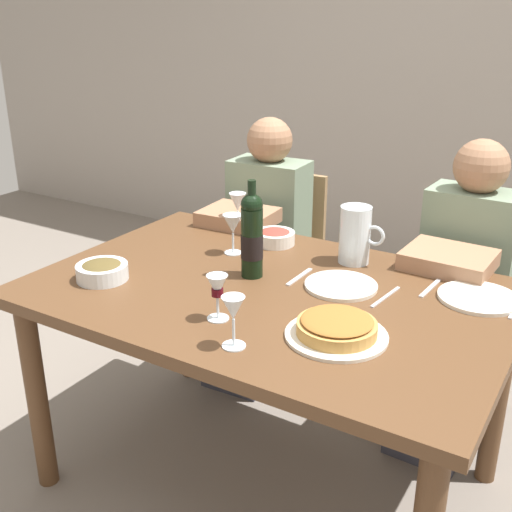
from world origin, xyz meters
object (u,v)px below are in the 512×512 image
object	(u,v)px
wine_glass_left_diner	(233,225)
olive_bowl	(102,270)
chair_left	(281,253)
chair_right	(471,296)
wine_glass_right_diner	(217,289)
dinner_plate_right_setting	(341,286)
wine_bottle	(252,235)
diner_left	(257,244)
dining_table	(269,314)
baked_tart	(337,328)
wine_glass_spare	(233,311)
dinner_plate_left_setting	(479,298)
salad_bowl	(275,236)
water_pitcher	(355,238)
diner_right	(457,289)
wine_glass_centre	(238,204)

from	to	relation	value
wine_glass_left_diner	olive_bowl	bearing A→B (deg)	-119.12
chair_left	chair_right	size ratio (longest dim) A/B	1.00
wine_glass_right_diner	dinner_plate_right_setting	distance (m)	0.45
wine_bottle	chair_right	world-z (taller)	wine_bottle
chair_right	diner_left	bearing A→B (deg)	15.57
dining_table	baked_tart	world-z (taller)	baked_tart
dining_table	baked_tart	bearing A→B (deg)	-29.88
wine_glass_right_diner	dinner_plate_right_setting	xyz separation A→B (m)	(0.21, 0.39, -0.09)
wine_glass_left_diner	diner_left	xyz separation A→B (m)	(-0.18, 0.46, -0.25)
baked_tart	dinner_plate_right_setting	distance (m)	0.33
wine_glass_spare	dinner_plate_left_setting	size ratio (longest dim) A/B	0.59
salad_bowl	wine_glass_spare	xyz separation A→B (m)	(0.30, -0.73, 0.08)
wine_glass_left_diner	chair_left	size ratio (longest dim) A/B	0.17
dinner_plate_right_setting	chair_right	world-z (taller)	chair_right
wine_glass_right_diner	wine_glass_left_diner	bearing A→B (deg)	118.65
wine_glass_right_diner	water_pitcher	bearing A→B (deg)	75.40
dining_table	dinner_plate_left_setting	distance (m)	0.65
wine_glass_spare	diner_right	distance (m)	1.08
wine_bottle	diner_right	size ratio (longest dim) A/B	0.28
baked_tart	olive_bowl	bearing A→B (deg)	-177.03
chair_left	diner_left	distance (m)	0.26
water_pitcher	chair_right	size ratio (longest dim) A/B	0.23
dining_table	wine_glass_spare	distance (m)	0.43
baked_tart	dinner_plate_left_setting	world-z (taller)	baked_tart
olive_bowl	diner_left	size ratio (longest dim) A/B	0.15
wine_glass_centre	diner_right	xyz separation A→B (m)	(0.84, 0.21, -0.26)
diner_left	diner_right	world-z (taller)	same
baked_tart	dinner_plate_right_setting	xyz separation A→B (m)	(-0.13, 0.31, -0.02)
salad_bowl	chair_left	distance (m)	0.66
wine_glass_left_diner	chair_left	world-z (taller)	wine_glass_left_diner
dinner_plate_right_setting	dinner_plate_left_setting	bearing A→B (deg)	18.96
dinner_plate_right_setting	chair_right	distance (m)	0.83
water_pitcher	dinner_plate_left_setting	xyz separation A→B (m)	(0.45, -0.08, -0.08)
wine_glass_centre	wine_glass_spare	bearing A→B (deg)	-57.68
wine_bottle	baked_tart	bearing A→B (deg)	-29.85
wine_glass_left_diner	wine_glass_right_diner	xyz separation A→B (m)	(0.25, -0.46, -0.01)
baked_tart	diner_left	bearing A→B (deg)	132.30
wine_glass_right_diner	diner_left	distance (m)	1.04
wine_glass_right_diner	diner_left	xyz separation A→B (m)	(-0.43, 0.92, -0.24)
olive_bowl	wine_glass_centre	bearing A→B (deg)	80.31
dinner_plate_left_setting	baked_tart	bearing A→B (deg)	-121.48
baked_tart	dinner_plate_left_setting	size ratio (longest dim) A/B	1.14
wine_glass_right_diner	wine_glass_centre	distance (m)	0.78
olive_bowl	wine_glass_centre	xyz separation A→B (m)	(0.11, 0.65, 0.08)
dining_table	wine_glass_centre	xyz separation A→B (m)	(-0.39, 0.42, 0.20)
wine_bottle	salad_bowl	bearing A→B (deg)	106.07
dining_table	salad_bowl	xyz separation A→B (m)	(-0.19, 0.36, 0.12)
baked_tart	salad_bowl	distance (m)	0.74
chair_left	wine_bottle	bearing A→B (deg)	109.96
wine_bottle	chair_right	size ratio (longest dim) A/B	0.38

